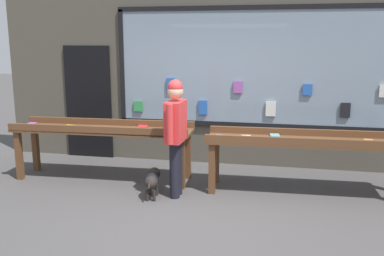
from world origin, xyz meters
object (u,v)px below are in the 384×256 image
display_table_right (306,145)px  person_browsing (176,129)px  display_table_left (103,133)px  small_dog (152,180)px

display_table_right → person_browsing: 1.89m
display_table_left → person_browsing: person_browsing is taller
display_table_right → person_browsing: (-1.80, -0.51, 0.26)m
display_table_right → small_dog: (-2.12, -0.64, -0.47)m
display_table_right → small_dog: bearing=-163.2°
display_table_left → small_dog: size_ratio=4.94×
display_table_right → person_browsing: size_ratio=1.72×
display_table_right → small_dog: 2.26m
display_table_left → display_table_right: display_table_left is taller
person_browsing → small_dog: 0.80m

